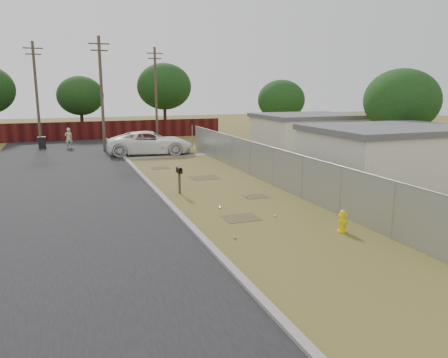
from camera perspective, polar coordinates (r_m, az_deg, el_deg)
name	(u,v)px	position (r m, az deg, el deg)	size (l,w,h in m)	color
ground	(217,190)	(22.12, -0.86, -1.38)	(120.00, 120.00, 0.00)	brown
street	(72,170)	(28.79, -19.23, 1.08)	(15.10, 60.00, 0.12)	black
chainlink_fence	(265,167)	(24.07, 5.33, 1.59)	(0.10, 27.06, 2.02)	gray
privacy_fence	(74,131)	(45.50, -18.96, 5.95)	(30.00, 0.12, 1.80)	#4B1310
utility_poles	(101,92)	(41.11, -15.81, 10.88)	(12.60, 8.24, 9.00)	brown
houses	(343,143)	(29.11, 15.30, 4.51)	(9.30, 17.24, 3.10)	silver
horizon_trees	(145,92)	(44.59, -10.25, 11.09)	(33.32, 31.94, 7.78)	#352318
fire_hydrant	(343,221)	(16.16, 15.23, -5.35)	(0.43, 0.43, 0.85)	yellow
mailbox	(179,173)	(21.16, -5.86, 0.85)	(0.20, 0.57, 1.32)	brown
pickup_truck	(150,143)	(34.29, -9.58, 4.69)	(2.97, 6.44, 1.79)	white
pedestrian	(69,138)	(39.52, -19.62, 5.05)	(0.63, 0.41, 1.73)	#BCAC8A
trash_bin	(42,142)	(40.28, -22.68, 4.43)	(0.67, 0.71, 0.99)	black
scattered_litter	(244,213)	(17.96, 2.61, -4.39)	(2.78, 5.31, 0.07)	silver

